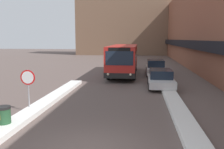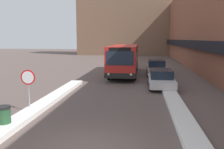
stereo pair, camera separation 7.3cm
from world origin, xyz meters
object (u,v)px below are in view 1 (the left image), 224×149
at_px(city_bus, 124,59).
at_px(stop_sign, 28,82).
at_px(parked_car_front, 161,78).
at_px(trash_bin, 4,118).
at_px(parked_car_middle, 155,68).

relative_size(city_bus, stop_sign, 5.10).
bearing_deg(parked_car_front, stop_sign, -134.94).
bearing_deg(stop_sign, city_bus, 74.10).
bearing_deg(trash_bin, city_bus, 76.77).
height_order(parked_car_front, trash_bin, parked_car_front).
xyz_separation_m(stop_sign, trash_bin, (0.09, -2.53, -1.06)).
bearing_deg(trash_bin, parked_car_front, 53.92).
distance_m(parked_car_middle, stop_sign, 15.51).
relative_size(city_bus, parked_car_front, 2.44).
relative_size(stop_sign, trash_bin, 2.24).
distance_m(stop_sign, trash_bin, 2.74).
bearing_deg(city_bus, stop_sign, -105.90).
height_order(parked_car_front, parked_car_middle, parked_car_middle).
bearing_deg(trash_bin, parked_car_middle, 66.56).
height_order(stop_sign, trash_bin, stop_sign).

